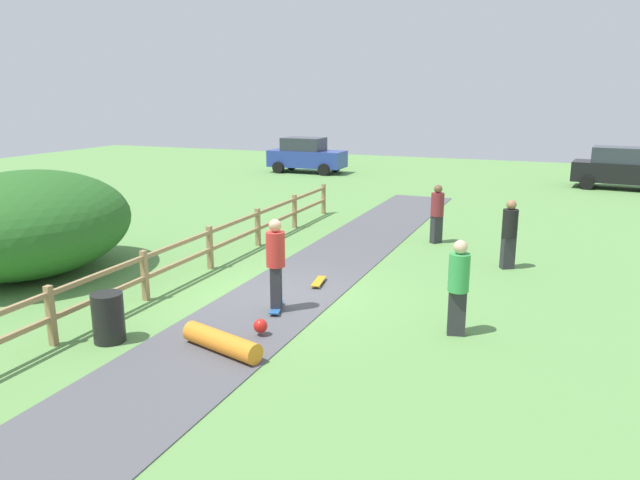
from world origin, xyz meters
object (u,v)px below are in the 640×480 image
(skater_fallen, at_px, (225,341))
(bystander_black, at_px, (509,231))
(bystander_maroon, at_px, (437,211))
(bystander_green, at_px, (458,283))
(trash_bin, at_px, (108,318))
(bush_large, at_px, (27,223))
(parked_car_black, at_px, (621,168))
(parked_car_blue, at_px, (306,155))
(skater_riding, at_px, (276,260))
(skateboard_loose, at_px, (319,281))

(skater_fallen, relative_size, bystander_black, 0.95)
(bystander_maroon, relative_size, bystander_green, 0.97)
(trash_bin, bearing_deg, bystander_green, 24.93)
(bush_large, xyz_separation_m, trash_bin, (4.62, -2.60, -0.82))
(bush_large, height_order, parked_car_black, bush_large)
(bystander_green, height_order, parked_car_blue, parked_car_blue)
(trash_bin, height_order, skater_riding, skater_riding)
(skateboard_loose, xyz_separation_m, bystander_green, (3.46, -1.77, 0.91))
(bush_large, distance_m, skater_fallen, 7.20)
(bystander_black, distance_m, bystander_green, 4.85)
(skateboard_loose, bearing_deg, bystander_black, 38.01)
(bush_large, xyz_separation_m, skater_riding, (6.72, -0.10, -0.18))
(skateboard_loose, distance_m, parked_car_blue, 20.26)
(skateboard_loose, relative_size, parked_car_black, 0.19)
(skater_fallen, xyz_separation_m, bystander_black, (4.01, 7.09, 0.78))
(skater_fallen, bearing_deg, bush_large, 161.89)
(trash_bin, xyz_separation_m, parked_car_black, (9.69, 22.89, 0.51))
(parked_car_blue, bearing_deg, skateboard_loose, -65.82)
(skater_riding, distance_m, skater_fallen, 2.29)
(trash_bin, distance_m, skater_riding, 3.33)
(skateboard_loose, distance_m, bystander_black, 5.05)
(bush_large, bearing_deg, skater_riding, -0.84)
(bystander_black, distance_m, parked_car_blue, 19.65)
(parked_car_black, bearing_deg, bystander_black, -102.91)
(bush_large, bearing_deg, bystander_green, 0.26)
(bystander_black, bearing_deg, parked_car_black, 77.09)
(bystander_black, xyz_separation_m, parked_car_black, (3.53, 15.41, -0.02))
(skater_riding, distance_m, parked_car_blue, 21.95)
(skater_riding, bearing_deg, bush_large, 179.16)
(skater_fallen, relative_size, bystander_green, 0.94)
(skater_fallen, bearing_deg, skater_riding, 91.31)
(trash_bin, bearing_deg, bystander_black, 50.56)
(trash_bin, relative_size, skateboard_loose, 1.09)
(skater_riding, bearing_deg, bystander_black, 50.82)
(bush_large, distance_m, trash_bin, 5.37)
(skater_fallen, bearing_deg, parked_car_black, 71.47)
(skateboard_loose, distance_m, bystander_green, 3.99)
(trash_bin, xyz_separation_m, bystander_green, (5.70, 2.65, 0.54))
(skater_fallen, height_order, bystander_black, bystander_black)
(bystander_maroon, xyz_separation_m, bystander_green, (1.76, -6.82, 0.04))
(bush_large, bearing_deg, bystander_black, 24.35)
(bystander_maroon, relative_size, parked_car_black, 0.40)
(skateboard_loose, xyz_separation_m, parked_car_blue, (-8.29, 18.46, 0.87))
(bush_large, distance_m, bystander_black, 11.84)
(bush_large, distance_m, parked_car_blue, 20.34)
(skateboard_loose, relative_size, bystander_black, 0.46)
(trash_bin, distance_m, bystander_green, 6.31)
(parked_car_black, bearing_deg, bush_large, -125.20)
(skater_fallen, xyz_separation_m, parked_car_black, (7.54, 22.50, 0.76))
(skater_fallen, relative_size, bystander_maroon, 0.97)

